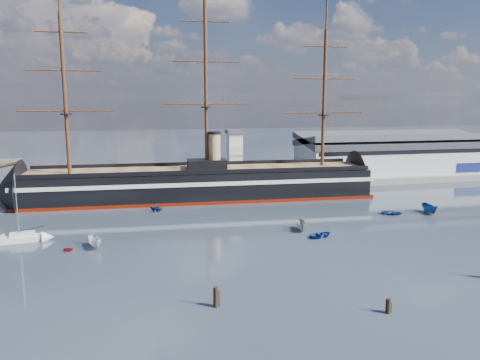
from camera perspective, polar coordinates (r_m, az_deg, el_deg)
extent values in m
plane|color=#1C242F|center=(105.88, 1.42, -4.27)|extent=(600.00, 600.00, 0.00)
cube|color=slate|center=(142.39, 1.88, -0.59)|extent=(180.00, 18.00, 2.00)
cube|color=#B7BABC|center=(163.35, 18.10, 2.77)|extent=(62.00, 20.00, 10.00)
cube|color=#3F4247|center=(162.80, 18.21, 4.72)|extent=(63.00, 21.00, 2.00)
cube|color=silver|center=(136.56, -0.64, 2.79)|extent=(4.00, 4.00, 14.00)
cube|color=#3F4247|center=(135.84, -0.65, 5.93)|extent=(5.00, 5.00, 1.00)
cube|color=black|center=(122.64, -4.96, -0.43)|extent=(88.54, 19.32, 7.00)
cube|color=silver|center=(122.44, -4.97, 0.12)|extent=(90.55, 19.64, 1.00)
cube|color=#631203|center=(123.35, -4.94, -2.10)|extent=(90.55, 19.60, 0.90)
cone|color=black|center=(125.63, -26.49, -1.34)|extent=(14.58, 16.20, 15.68)
cone|color=black|center=(136.57, 14.77, 0.21)|extent=(11.59, 16.09, 15.68)
cube|color=brown|center=(122.05, -4.99, 1.23)|extent=(88.49, 18.04, 0.40)
cube|color=black|center=(122.12, -4.07, 1.92)|extent=(10.22, 6.37, 2.50)
cylinder|color=tan|center=(121.98, -3.15, 3.57)|extent=(3.20, 3.20, 9.00)
cylinder|color=#381E0F|center=(120.82, -20.58, 9.70)|extent=(0.90, 0.90, 38.00)
cylinder|color=#381E0F|center=(120.97, -4.18, 11.24)|extent=(0.90, 0.90, 42.00)
cylinder|color=#381E0F|center=(129.48, 10.20, 9.70)|extent=(0.90, 0.90, 36.00)
cube|color=silver|center=(95.25, -24.97, -6.52)|extent=(8.13, 3.28, 1.05)
cube|color=silver|center=(95.03, -25.01, -6.03)|extent=(4.39, 2.19, 0.84)
cylinder|color=#B2B2B7|center=(93.88, -25.57, -2.81)|extent=(0.17, 0.17, 11.59)
imported|color=silver|center=(86.94, -17.23, -7.91)|extent=(6.58, 3.78, 2.48)
imported|color=navy|center=(90.60, 9.87, -6.88)|extent=(2.11, 3.21, 1.39)
imported|color=gray|center=(94.33, 7.54, -6.14)|extent=(6.16, 3.35, 2.33)
imported|color=navy|center=(110.82, -10.13, -3.78)|extent=(4.68, 5.99, 2.02)
imported|color=navy|center=(111.55, 17.99, -4.03)|extent=(2.49, 2.96, 1.31)
imported|color=navy|center=(115.83, 22.10, -3.77)|extent=(6.74, 2.94, 2.63)
imported|color=maroon|center=(86.50, -20.20, -8.17)|extent=(2.13, 3.40, 1.16)
cylinder|color=black|center=(61.20, -2.96, -15.18)|extent=(0.64, 0.64, 3.35)
cylinder|color=black|center=(62.24, 17.56, -15.21)|extent=(0.64, 0.64, 2.58)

